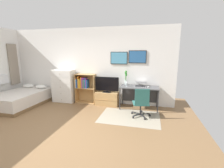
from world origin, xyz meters
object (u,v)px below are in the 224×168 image
laptop (140,84)px  computer_mouse (148,87)px  tv_stand (107,98)px  office_chair (141,102)px  television (107,85)px  bookshelf (84,86)px  bamboo_vase (126,77)px  wine_glass (127,82)px  desk (139,90)px  bed (21,98)px  dresser (64,86)px

laptop → computer_mouse: laptop is taller
tv_stand → office_chair: (1.24, -0.84, 0.23)m
tv_stand → television: 0.50m
laptop → bookshelf: bearing=-178.3°
television → office_chair: size_ratio=0.98×
television → computer_mouse: television is taller
tv_stand → bamboo_vase: (0.65, 0.06, 0.77)m
office_chair → bookshelf: bearing=144.6°
office_chair → bamboo_vase: bamboo_vase is taller
bamboo_vase → wine_glass: bearing=-73.9°
desk → laptop: laptop is taller
tv_stand → office_chair: bearing=-34.2°
television → bamboo_vase: (0.65, 0.09, 0.27)m
television → desk: size_ratio=0.68×
bookshelf → computer_mouse: bearing=-5.0°
bed → bamboo_vase: size_ratio=3.92×
television → office_chair: 1.51m
laptop → desk: bearing=-153.4°
television → computer_mouse: (1.41, -0.13, 0.02)m
bed → wine_glass: (3.64, 0.60, 0.63)m
desk → bamboo_vase: bamboo_vase is taller
computer_mouse → office_chair: bearing=-103.4°
bamboo_vase → television: bearing=-172.6°
bookshelf → television: size_ratio=1.26×
bed → desk: 4.14m
laptop → bed: bearing=-166.1°
dresser → bookshelf: dresser is taller
wine_glass → desk: bearing=19.3°
bookshelf → wine_glass: bookshelf is taller
television → bamboo_vase: bearing=7.4°
computer_mouse → bamboo_vase: bearing=164.2°
television → computer_mouse: bearing=-5.2°
bookshelf → tv_stand: bearing=-3.3°
wine_glass → dresser: bearing=176.4°
television → office_chair: television is taller
computer_mouse → bamboo_vase: bamboo_vase is taller
desk → office_chair: bearing=-82.0°
dresser → bed: bearing=-148.9°
laptop → computer_mouse: (0.25, -0.14, -0.05)m
tv_stand → television: size_ratio=0.95×
desk → tv_stand: bearing=178.9°
bookshelf → laptop: bearing=-1.7°
desk → computer_mouse: (0.28, -0.13, 0.15)m
bookshelf → wine_glass: 1.63m
laptop → bamboo_vase: 0.55m
dresser → desk: dresser is taller
dresser → laptop: (2.83, 0.01, 0.20)m
television → computer_mouse: 1.41m
bed → dresser: dresser is taller
desk → laptop: (0.03, 0.01, 0.20)m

